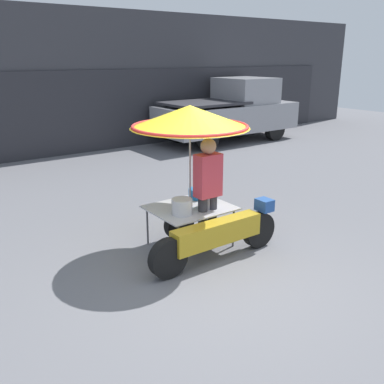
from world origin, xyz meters
The scene contains 5 objects.
ground_plane centered at (0.00, 0.00, 0.00)m, with size 36.00×36.00×0.00m, color slate.
shopfront_building centered at (0.00, 9.36, 2.05)m, with size 28.00×2.06×4.13m.
vendor_motorcycle_cart centered at (0.31, 0.97, 1.61)m, with size 2.18×1.71×2.13m.
vendor_person centered at (0.45, 0.81, 0.95)m, with size 0.38×0.23×1.69m.
pickup_truck centered at (6.39, 7.16, 0.99)m, with size 4.93×1.91×2.09m.
Camera 1 is at (-3.23, -3.84, 2.79)m, focal length 40.00 mm.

